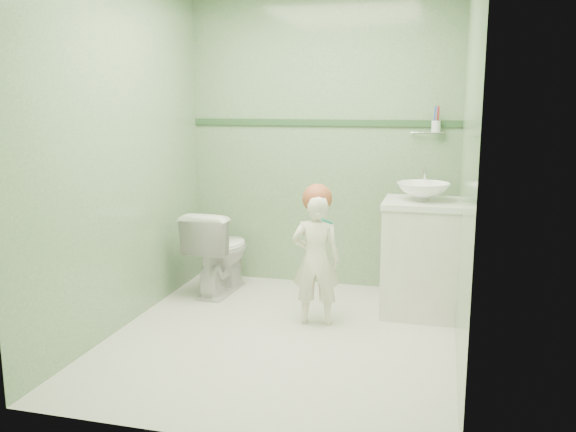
# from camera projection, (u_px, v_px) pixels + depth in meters

# --- Properties ---
(ground) EXTENTS (2.50, 2.50, 0.00)m
(ground) POSITION_uv_depth(u_px,v_px,m) (282.00, 337.00, 3.93)
(ground) COLOR beige
(ground) RESTS_ON ground
(room_shell) EXTENTS (2.50, 2.54, 2.40)m
(room_shell) POSITION_uv_depth(u_px,v_px,m) (282.00, 154.00, 3.70)
(room_shell) COLOR gray
(room_shell) RESTS_ON ground
(trim_stripe) EXTENTS (2.20, 0.02, 0.05)m
(trim_stripe) POSITION_uv_depth(u_px,v_px,m) (322.00, 123.00, 4.85)
(trim_stripe) COLOR #2F542F
(trim_stripe) RESTS_ON room_shell
(vanity) EXTENTS (0.52, 0.50, 0.80)m
(vanity) POSITION_uv_depth(u_px,v_px,m) (420.00, 259.00, 4.31)
(vanity) COLOR silver
(vanity) RESTS_ON ground
(counter) EXTENTS (0.54, 0.52, 0.04)m
(counter) POSITION_uv_depth(u_px,v_px,m) (423.00, 203.00, 4.23)
(counter) COLOR white
(counter) RESTS_ON vanity
(basin) EXTENTS (0.37, 0.37, 0.13)m
(basin) POSITION_uv_depth(u_px,v_px,m) (423.00, 192.00, 4.22)
(basin) COLOR white
(basin) RESTS_ON counter
(faucet) EXTENTS (0.03, 0.13, 0.18)m
(faucet) POSITION_uv_depth(u_px,v_px,m) (425.00, 177.00, 4.38)
(faucet) COLOR silver
(faucet) RESTS_ON counter
(cup_holder) EXTENTS (0.26, 0.07, 0.21)m
(cup_holder) POSITION_uv_depth(u_px,v_px,m) (435.00, 126.00, 4.58)
(cup_holder) COLOR silver
(cup_holder) RESTS_ON room_shell
(toilet) EXTENTS (0.42, 0.69, 0.68)m
(toilet) POSITION_uv_depth(u_px,v_px,m) (219.00, 251.00, 4.81)
(toilet) COLOR white
(toilet) RESTS_ON ground
(toddler) EXTENTS (0.36, 0.26, 0.91)m
(toddler) POSITION_uv_depth(u_px,v_px,m) (316.00, 260.00, 4.09)
(toddler) COLOR white
(toddler) RESTS_ON ground
(hair_cap) EXTENTS (0.20, 0.20, 0.20)m
(hair_cap) POSITION_uv_depth(u_px,v_px,m) (317.00, 199.00, 4.03)
(hair_cap) COLOR #A24F31
(hair_cap) RESTS_ON toddler
(teal_toothbrush) EXTENTS (0.11, 0.14, 0.08)m
(teal_toothbrush) POSITION_uv_depth(u_px,v_px,m) (326.00, 221.00, 3.90)
(teal_toothbrush) COLOR #14877A
(teal_toothbrush) RESTS_ON toddler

